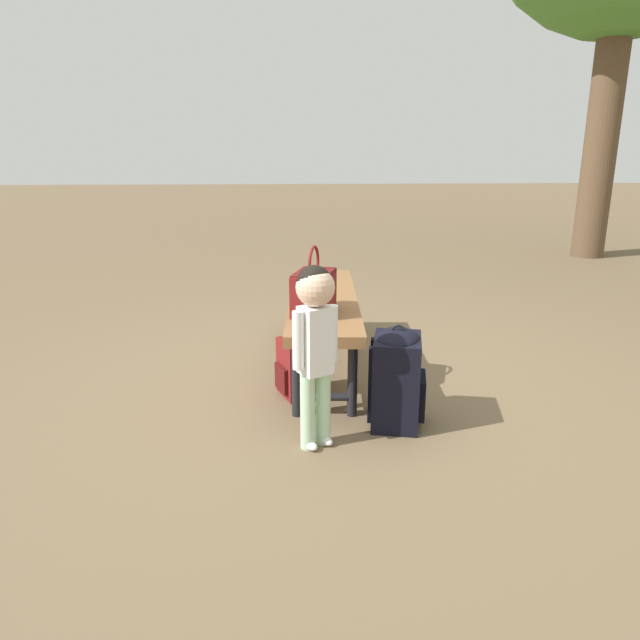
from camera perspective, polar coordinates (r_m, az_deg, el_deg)
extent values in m
plane|color=brown|center=(3.33, 1.14, -6.91)|extent=(40.00, 40.00, 0.00)
cube|color=brown|center=(3.56, 0.32, 1.82)|extent=(1.62, 0.49, 0.06)
cylinder|color=black|center=(2.97, 3.15, -5.77)|extent=(0.05, 0.05, 0.39)
cylinder|color=black|center=(2.97, -2.28, -5.78)|extent=(0.05, 0.05, 0.39)
cylinder|color=black|center=(4.30, 2.10, 1.24)|extent=(0.05, 0.05, 0.39)
cylinder|color=black|center=(4.30, -1.64, 1.24)|extent=(0.05, 0.05, 0.39)
cylinder|color=black|center=(3.01, 0.43, -7.46)|extent=(0.06, 0.28, 0.04)
cylinder|color=black|center=(4.32, 0.23, 0.02)|extent=(0.06, 0.28, 0.04)
cube|color=maroon|center=(3.18, -0.59, 2.63)|extent=(0.36, 0.27, 0.22)
cube|color=#561313|center=(3.15, -0.60, 4.48)|extent=(0.33, 0.26, 0.02)
torus|color=maroon|center=(3.14, -0.60, 5.46)|extent=(0.19, 0.07, 0.20)
cylinder|color=#B2D8B2|center=(2.71, 0.32, -8.44)|extent=(0.07, 0.07, 0.35)
cylinder|color=#B2D8B2|center=(2.67, -1.19, -8.85)|extent=(0.07, 0.07, 0.35)
ellipsoid|color=white|center=(2.76, 0.55, -11.54)|extent=(0.10, 0.09, 0.04)
ellipsoid|color=white|center=(2.72, -0.94, -11.99)|extent=(0.10, 0.09, 0.04)
cube|color=white|center=(2.57, -0.44, -1.97)|extent=(0.16, 0.17, 0.30)
cylinder|color=white|center=(2.61, 1.17, -1.32)|extent=(0.05, 0.05, 0.26)
cylinder|color=white|center=(2.52, -2.12, -1.99)|extent=(0.05, 0.05, 0.26)
sphere|color=beige|center=(2.50, -0.46, 3.17)|extent=(0.17, 0.17, 0.17)
sphere|color=black|center=(2.51, -0.56, 3.58)|extent=(0.16, 0.16, 0.16)
cube|color=black|center=(2.90, 7.37, -5.87)|extent=(0.34, 0.28, 0.44)
ellipsoid|color=black|center=(2.83, 7.52, -1.90)|extent=(0.32, 0.26, 0.10)
cube|color=black|center=(2.93, 9.80, -7.17)|extent=(0.21, 0.07, 0.20)
cube|color=black|center=(2.97, 5.06, -5.28)|extent=(0.05, 0.03, 0.38)
cube|color=black|center=(2.85, 4.89, -6.27)|extent=(0.05, 0.03, 0.38)
torus|color=black|center=(2.82, 7.55, -1.13)|extent=(0.03, 0.07, 0.07)
cube|color=maroon|center=(3.23, -2.28, -4.64)|extent=(0.26, 0.22, 0.31)
ellipsoid|color=maroon|center=(3.18, -2.31, -2.11)|extent=(0.24, 0.21, 0.07)
cube|color=#4A1010|center=(3.22, -3.75, -5.66)|extent=(0.15, 0.07, 0.14)
cube|color=#4A1010|center=(3.22, -0.54, -4.70)|extent=(0.04, 0.03, 0.27)
cube|color=#4A1010|center=(3.30, -1.22, -4.15)|extent=(0.04, 0.03, 0.27)
torus|color=black|center=(3.17, -2.32, -1.62)|extent=(0.03, 0.05, 0.05)
cylinder|color=brown|center=(8.12, 25.67, 16.54)|extent=(0.38, 0.38, 3.13)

